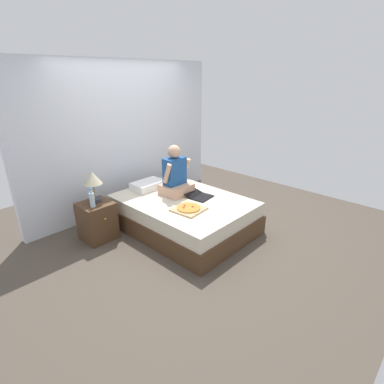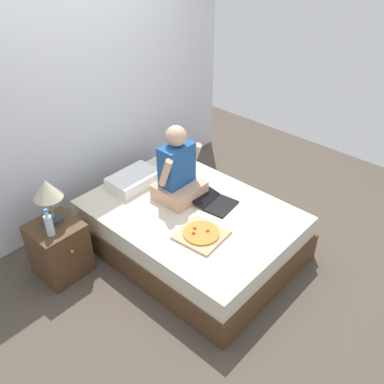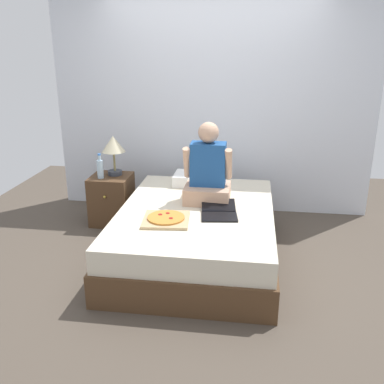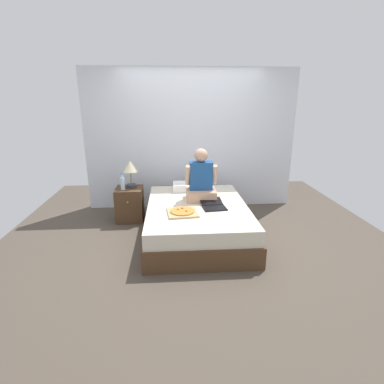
{
  "view_description": "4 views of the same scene",
  "coord_description": "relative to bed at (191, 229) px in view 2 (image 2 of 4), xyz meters",
  "views": [
    {
      "loc": [
        -2.97,
        -2.96,
        2.28
      ],
      "look_at": [
        -0.0,
        -0.18,
        0.66
      ],
      "focal_mm": 28.0,
      "sensor_mm": 36.0,
      "label": 1
    },
    {
      "loc": [
        -2.44,
        -2.22,
        3.04
      ],
      "look_at": [
        0.01,
        -0.0,
        0.7
      ],
      "focal_mm": 40.0,
      "sensor_mm": 36.0,
      "label": 2
    },
    {
      "loc": [
        0.48,
        -3.74,
        1.98
      ],
      "look_at": [
        -0.01,
        -0.25,
        0.75
      ],
      "focal_mm": 40.0,
      "sensor_mm": 36.0,
      "label": 3
    },
    {
      "loc": [
        -0.37,
        -4.1,
        1.99
      ],
      "look_at": [
        -0.09,
        -0.15,
        0.74
      ],
      "focal_mm": 28.0,
      "sensor_mm": 36.0,
      "label": 4
    }
  ],
  "objects": [
    {
      "name": "wall_back",
      "position": [
        0.0,
        1.38,
        1.01
      ],
      "size": [
        3.79,
        0.12,
        2.5
      ],
      "primitive_type": "cube",
      "color": "silver",
      "rests_on": "ground"
    },
    {
      "name": "person_seated",
      "position": [
        0.08,
        0.24,
        0.54
      ],
      "size": [
        0.47,
        0.4,
        0.78
      ],
      "color": "tan",
      "rests_on": "bed"
    },
    {
      "name": "pillow",
      "position": [
        -0.08,
        0.74,
        0.31
      ],
      "size": [
        0.52,
        0.34,
        0.12
      ],
      "primitive_type": "cube",
      "color": "white",
      "rests_on": "bed"
    },
    {
      "name": "ground_plane",
      "position": [
        0.0,
        0.0,
        -0.24
      ],
      "size": [
        5.79,
        5.79,
        0.0
      ],
      "primitive_type": "plane",
      "color": "#4C4238"
    },
    {
      "name": "water_bottle",
      "position": [
        -1.15,
        0.61,
        0.43
      ],
      "size": [
        0.07,
        0.07,
        0.28
      ],
      "color": "silver",
      "rests_on": "nightstand_left"
    },
    {
      "name": "laptop",
      "position": [
        0.22,
        -0.13,
        0.27
      ],
      "size": [
        0.37,
        0.45,
        0.07
      ],
      "color": "black",
      "rests_on": "bed"
    },
    {
      "name": "nightstand_left",
      "position": [
        -1.07,
        0.7,
        0.04
      ],
      "size": [
        0.44,
        0.47,
        0.56
      ],
      "color": "#4C331E",
      "rests_on": "ground"
    },
    {
      "name": "pizza_box",
      "position": [
        -0.23,
        -0.33,
        0.27
      ],
      "size": [
        0.44,
        0.44,
        0.05
      ],
      "color": "tan",
      "rests_on": "bed"
    },
    {
      "name": "bed",
      "position": [
        0.0,
        0.0,
        0.0
      ],
      "size": [
        1.48,
        2.04,
        0.5
      ],
      "color": "#4C331E",
      "rests_on": "ground"
    },
    {
      "name": "lamp_on_left_nightstand",
      "position": [
        -1.03,
        0.75,
        0.64
      ],
      "size": [
        0.26,
        0.26,
        0.45
      ],
      "color": "#333842",
      "rests_on": "nightstand_left"
    }
  ]
}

